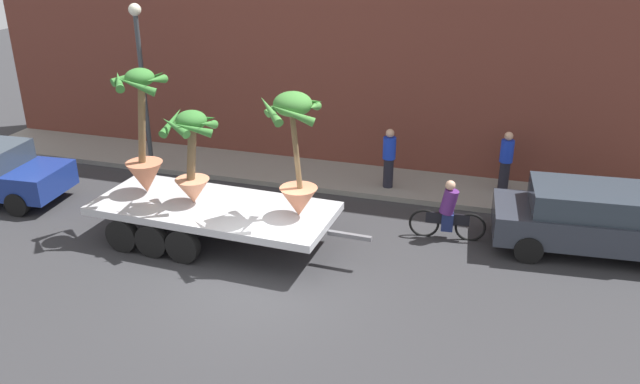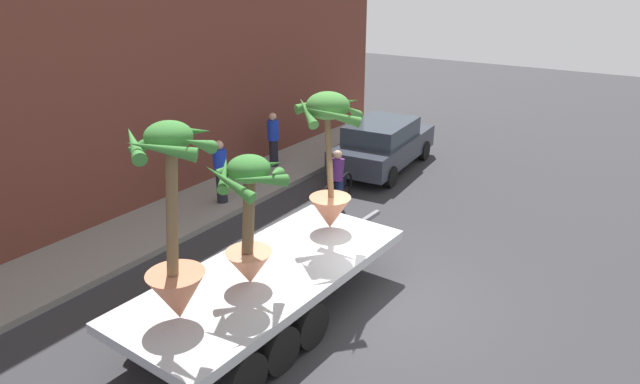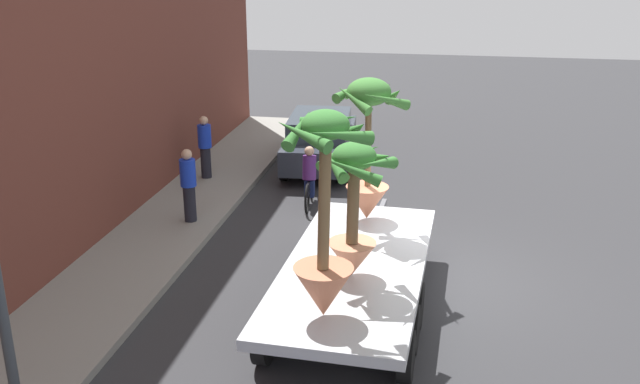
{
  "view_description": "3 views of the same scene",
  "coord_description": "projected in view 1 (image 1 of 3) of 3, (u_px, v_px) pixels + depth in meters",
  "views": [
    {
      "loc": [
        4.77,
        -10.88,
        7.17
      ],
      "look_at": [
        0.75,
        2.1,
        1.33
      ],
      "focal_mm": 35.84,
      "sensor_mm": 36.0,
      "label": 1
    },
    {
      "loc": [
        -8.38,
        -4.2,
        5.96
      ],
      "look_at": [
        0.23,
        1.57,
        1.82
      ],
      "focal_mm": 31.34,
      "sensor_mm": 36.0,
      "label": 2
    },
    {
      "loc": [
        -12.58,
        0.01,
        6.16
      ],
      "look_at": [
        0.92,
        2.5,
        1.31
      ],
      "focal_mm": 39.33,
      "sensor_mm": 36.0,
      "label": 3
    }
  ],
  "objects": [
    {
      "name": "sidewalk",
      "position": [
        336.0,
        177.0,
        19.0
      ],
      "size": [
        24.0,
        2.2,
        0.15
      ],
      "primitive_type": "cube",
      "color": "gray",
      "rests_on": "ground"
    },
    {
      "name": "building_facade",
      "position": [
        353.0,
        14.0,
        18.71
      ],
      "size": [
        24.0,
        1.2,
        9.2
      ],
      "primitive_type": "cube",
      "color": "brown",
      "rests_on": "ground"
    },
    {
      "name": "potted_palm_rear",
      "position": [
        192.0,
        155.0,
        14.61
      ],
      "size": [
        1.31,
        1.32,
        2.25
      ],
      "color": "tan",
      "rests_on": "flatbed_trailer"
    },
    {
      "name": "ground_plane",
      "position": [
        258.0,
        282.0,
        13.68
      ],
      "size": [
        60.0,
        60.0,
        0.0
      ],
      "primitive_type": "plane",
      "color": "#2D2D30"
    },
    {
      "name": "potted_palm_middle",
      "position": [
        296.0,
        152.0,
        13.86
      ],
      "size": [
        1.46,
        1.5,
        2.85
      ],
      "color": "#C17251",
      "rests_on": "flatbed_trailer"
    },
    {
      "name": "parked_car",
      "position": [
        592.0,
        219.0,
        14.63
      ],
      "size": [
        4.62,
        2.2,
        1.58
      ],
      "color": "#2D333D",
      "rests_on": "ground"
    },
    {
      "name": "pedestrian_near_gate",
      "position": [
        389.0,
        157.0,
        17.79
      ],
      "size": [
        0.36,
        0.36,
        1.71
      ],
      "color": "black",
      "rests_on": "sidewalk"
    },
    {
      "name": "flatbed_trailer",
      "position": [
        205.0,
        212.0,
        15.14
      ],
      "size": [
        6.74,
        2.58,
        0.98
      ],
      "color": "#B7BABF",
      "rests_on": "ground"
    },
    {
      "name": "street_lamp",
      "position": [
        141.0,
        65.0,
        18.61
      ],
      "size": [
        0.36,
        0.36,
        4.83
      ],
      "color": "#383D42",
      "rests_on": "sidewalk"
    },
    {
      "name": "potted_palm_front",
      "position": [
        143.0,
        141.0,
        15.15
      ],
      "size": [
        1.34,
        1.41,
        3.07
      ],
      "color": "#C17251",
      "rests_on": "flatbed_trailer"
    },
    {
      "name": "cyclist",
      "position": [
        448.0,
        213.0,
        15.3
      ],
      "size": [
        1.84,
        0.38,
        1.54
      ],
      "color": "black",
      "rests_on": "ground"
    },
    {
      "name": "pedestrian_far_left",
      "position": [
        506.0,
        160.0,
        17.56
      ],
      "size": [
        0.36,
        0.36,
        1.71
      ],
      "color": "black",
      "rests_on": "sidewalk"
    }
  ]
}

